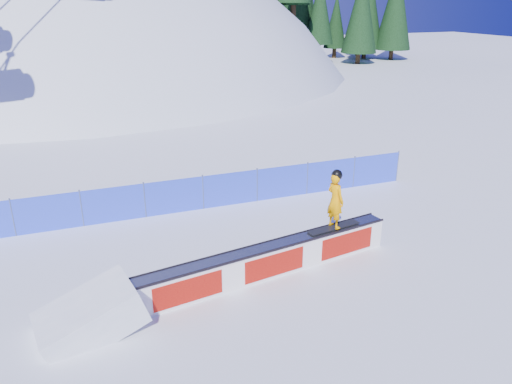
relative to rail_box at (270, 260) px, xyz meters
name	(u,v)px	position (x,y,z in m)	size (l,w,h in m)	color
ground	(136,291)	(-3.45, 0.47, -0.44)	(160.00, 160.00, 0.00)	white
snow_hill	(95,237)	(-3.45, 42.47, -18.44)	(64.00, 64.00, 64.00)	white
safety_fence	(114,205)	(-3.45, 4.97, 0.16)	(22.05, 0.05, 1.30)	blue
rail_box	(270,260)	(0.00, 0.00, 0.00)	(7.42, 1.72, 0.89)	white
snow_ramp	(92,329)	(-4.58, -0.75, -0.44)	(2.18, 1.45, 0.82)	white
snowboarder	(335,200)	(2.06, 0.34, 1.29)	(1.66, 0.65, 1.71)	black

